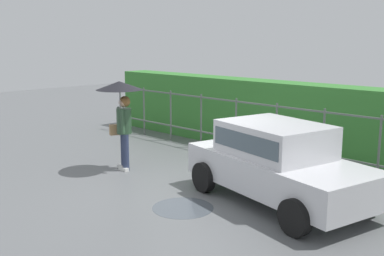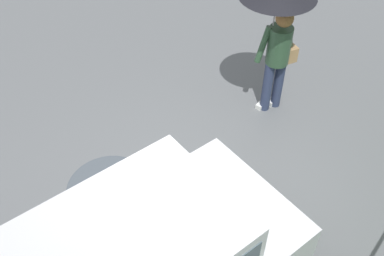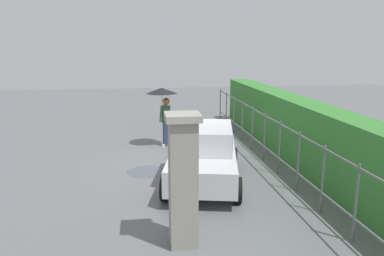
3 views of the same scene
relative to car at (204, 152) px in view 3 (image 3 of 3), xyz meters
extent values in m
plane|color=slate|center=(-1.62, -0.36, -0.80)|extent=(40.00, 40.00, 0.00)
cube|color=silver|center=(0.06, -0.01, -0.22)|extent=(3.97, 2.40, 0.60)
cube|color=silver|center=(-0.09, 0.02, 0.38)|extent=(2.16, 1.81, 0.60)
cube|color=#4C5B66|center=(-0.09, 0.02, 0.40)|extent=(2.02, 1.80, 0.33)
cylinder|color=black|center=(1.46, 0.54, -0.50)|extent=(0.62, 0.30, 0.60)
cylinder|color=black|center=(1.10, -1.10, -0.50)|extent=(0.62, 0.30, 0.60)
cylinder|color=black|center=(-0.98, 1.08, -0.50)|extent=(0.62, 0.30, 0.60)
cylinder|color=black|center=(-1.34, -0.56, -0.50)|extent=(0.62, 0.30, 0.60)
cube|color=red|center=(-1.64, 0.92, -0.07)|extent=(0.10, 0.21, 0.16)
cube|color=red|center=(-1.88, -0.15, -0.07)|extent=(0.10, 0.21, 0.16)
cylinder|color=#2D3856|center=(-3.65, -0.74, -0.37)|extent=(0.15, 0.15, 0.86)
cylinder|color=#2D3856|center=(-3.84, -0.66, -0.37)|extent=(0.15, 0.15, 0.86)
cube|color=white|center=(-3.68, -0.79, -0.76)|extent=(0.26, 0.10, 0.08)
cube|color=white|center=(-3.86, -0.71, -0.76)|extent=(0.26, 0.10, 0.08)
cylinder|color=#2D4C33|center=(-3.74, -0.70, 0.35)|extent=(0.34, 0.34, 0.58)
sphere|color=#DBAD89|center=(-3.74, -0.70, 0.78)|extent=(0.22, 0.22, 0.22)
sphere|color=olive|center=(-3.73, -0.67, 0.80)|extent=(0.25, 0.25, 0.25)
cylinder|color=#2D4C33|center=(-3.58, -0.86, 0.37)|extent=(0.24, 0.18, 0.56)
cylinder|color=#2D4C33|center=(-3.98, -0.68, 0.37)|extent=(0.24, 0.18, 0.56)
cylinder|color=#B2B2B7|center=(-3.71, -0.82, 0.69)|extent=(0.02, 0.02, 0.77)
cone|color=black|center=(-3.71, -0.82, 1.17)|extent=(1.05, 1.05, 0.19)
cube|color=tan|center=(-4.03, -0.70, 0.11)|extent=(0.29, 0.38, 0.24)
cube|color=gray|center=(3.12, -0.92, 0.35)|extent=(0.48, 0.48, 2.30)
cube|color=#9E998E|center=(3.12, -0.92, 1.56)|extent=(0.60, 0.60, 0.12)
cylinder|color=#59605B|center=(-7.81, 2.18, -0.05)|extent=(0.05, 0.05, 1.50)
cylinder|color=#59605B|center=(-6.55, 2.18, -0.05)|extent=(0.05, 0.05, 1.50)
cylinder|color=#59605B|center=(-5.30, 2.18, -0.05)|extent=(0.05, 0.05, 1.50)
cylinder|color=#59605B|center=(-4.04, 2.18, -0.05)|extent=(0.05, 0.05, 1.50)
cylinder|color=#59605B|center=(-2.79, 2.18, -0.05)|extent=(0.05, 0.05, 1.50)
cylinder|color=#59605B|center=(-1.54, 2.18, -0.05)|extent=(0.05, 0.05, 1.50)
cylinder|color=#59605B|center=(-0.28, 2.18, -0.05)|extent=(0.05, 0.05, 1.50)
cylinder|color=#59605B|center=(0.97, 2.18, -0.05)|extent=(0.05, 0.05, 1.50)
cylinder|color=#59605B|center=(2.23, 2.18, -0.05)|extent=(0.05, 0.05, 1.50)
cylinder|color=#59605B|center=(3.48, 2.18, -0.05)|extent=(0.05, 0.05, 1.50)
cube|color=#59605B|center=(-1.54, 2.18, 0.62)|extent=(12.55, 0.03, 0.04)
cube|color=#59605B|center=(-1.54, 2.18, -0.35)|extent=(12.55, 0.03, 0.04)
cube|color=#387F33|center=(-1.54, 3.22, 0.15)|extent=(13.55, 0.90, 1.90)
cylinder|color=#4C545B|center=(-0.99, -1.48, -0.80)|extent=(1.11, 1.11, 0.00)
camera|label=1|loc=(4.69, -6.94, 2.19)|focal=42.96mm
camera|label=2|loc=(1.20, 1.78, 3.94)|focal=42.00mm
camera|label=3|loc=(9.34, -1.67, 2.77)|focal=35.38mm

